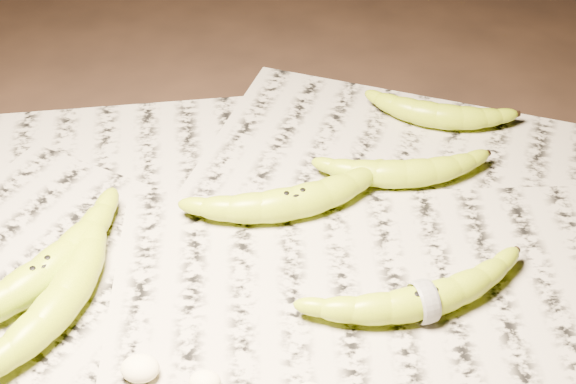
{
  "coord_description": "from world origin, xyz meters",
  "views": [
    {
      "loc": [
        0.04,
        -0.59,
        0.58
      ],
      "look_at": [
        0.01,
        0.03,
        0.05
      ],
      "focal_mm": 50.0,
      "sensor_mm": 36.0,
      "label": 1
    }
  ],
  "objects_px": {
    "banana_left_b": "(62,296)",
    "banana_upper_a": "(405,171)",
    "banana_taped": "(424,299)",
    "banana_upper_b": "(437,113)",
    "banana_left_a": "(41,272)",
    "banana_center": "(294,200)"
  },
  "relations": [
    {
      "from": "banana_upper_b",
      "to": "banana_taped",
      "type": "bearing_deg",
      "value": -85.59
    },
    {
      "from": "banana_left_a",
      "to": "banana_left_b",
      "type": "xyz_separation_m",
      "value": [
        0.03,
        -0.03,
        0.0
      ]
    },
    {
      "from": "banana_left_b",
      "to": "banana_upper_b",
      "type": "bearing_deg",
      "value": -32.91
    },
    {
      "from": "banana_left_a",
      "to": "banana_taped",
      "type": "height_order",
      "value": "banana_left_a"
    },
    {
      "from": "banana_center",
      "to": "banana_taped",
      "type": "xyz_separation_m",
      "value": [
        0.13,
        -0.13,
        -0.0
      ]
    },
    {
      "from": "banana_center",
      "to": "banana_upper_a",
      "type": "bearing_deg",
      "value": 5.16
    },
    {
      "from": "banana_center",
      "to": "banana_upper_b",
      "type": "relative_size",
      "value": 1.28
    },
    {
      "from": "banana_taped",
      "to": "banana_upper_b",
      "type": "xyz_separation_m",
      "value": [
        0.04,
        0.3,
        -0.0
      ]
    },
    {
      "from": "banana_left_b",
      "to": "banana_taped",
      "type": "height_order",
      "value": "banana_left_b"
    },
    {
      "from": "banana_left_a",
      "to": "banana_taped",
      "type": "xyz_separation_m",
      "value": [
        0.36,
        -0.02,
        -0.0
      ]
    },
    {
      "from": "banana_left_b",
      "to": "banana_upper_a",
      "type": "bearing_deg",
      "value": -41.48
    },
    {
      "from": "banana_taped",
      "to": "banana_upper_b",
      "type": "relative_size",
      "value": 1.29
    },
    {
      "from": "banana_left_b",
      "to": "banana_center",
      "type": "height_order",
      "value": "banana_left_b"
    },
    {
      "from": "banana_left_b",
      "to": "banana_taped",
      "type": "relative_size",
      "value": 1.0
    },
    {
      "from": "banana_left_b",
      "to": "banana_center",
      "type": "relative_size",
      "value": 1.01
    },
    {
      "from": "banana_left_a",
      "to": "banana_upper_a",
      "type": "xyz_separation_m",
      "value": [
        0.36,
        0.17,
        -0.0
      ]
    },
    {
      "from": "banana_left_b",
      "to": "banana_taped",
      "type": "xyz_separation_m",
      "value": [
        0.33,
        0.01,
        -0.0
      ]
    },
    {
      "from": "banana_left_a",
      "to": "banana_center",
      "type": "relative_size",
      "value": 1.1
    },
    {
      "from": "banana_left_a",
      "to": "banana_upper_a",
      "type": "bearing_deg",
      "value": -29.41
    },
    {
      "from": "banana_center",
      "to": "banana_left_b",
      "type": "bearing_deg",
      "value": -164.73
    },
    {
      "from": "banana_center",
      "to": "banana_upper_b",
      "type": "bearing_deg",
      "value": 25.83
    },
    {
      "from": "banana_upper_b",
      "to": "banana_center",
      "type": "bearing_deg",
      "value": -122.15
    }
  ]
}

